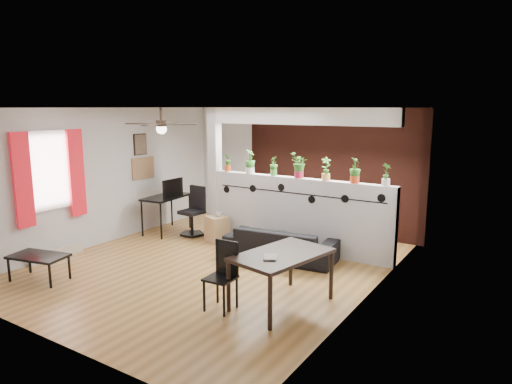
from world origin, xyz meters
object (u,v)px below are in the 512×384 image
cup (219,214)px  potted_plant_5 (355,170)px  office_chair (194,214)px  dining_table (282,259)px  folding_chair (224,269)px  potted_plant_6 (386,174)px  cube_shelf (217,228)px  computer_desk (166,199)px  potted_plant_1 (250,161)px  potted_plant_2 (274,165)px  potted_plant_4 (326,168)px  ceiling_fan (161,126)px  potted_plant_0 (228,162)px  potted_plant_3 (299,165)px  coffee_table (38,258)px  sofa (281,244)px

cup → potted_plant_5: bearing=7.4°
office_chair → cup: bearing=-5.0°
dining_table → folding_chair: (-0.60, -0.47, -0.12)m
potted_plant_5 → potted_plant_6: bearing=0.0°
cube_shelf → computer_desk: (-1.29, -0.06, 0.46)m
office_chair → potted_plant_1: bearing=13.1°
potted_plant_1 → potted_plant_2: size_ratio=1.28×
potted_plant_6 → cup: (-3.14, -0.34, -1.01)m
cube_shelf → office_chair: (-0.64, 0.06, 0.19)m
potted_plant_4 → potted_plant_6: potted_plant_4 is taller
ceiling_fan → office_chair: (-0.66, 1.52, -1.87)m
office_chair → cube_shelf: bearing=-5.3°
potted_plant_6 → cup: potted_plant_6 is taller
potted_plant_0 → cube_shelf: (-0.03, -0.34, -1.29)m
ceiling_fan → potted_plant_2: ceiling_fan is taller
potted_plant_3 → cube_shelf: size_ratio=0.92×
potted_plant_1 → cup: size_ratio=3.86×
dining_table → coffee_table: dining_table is taller
potted_plant_0 → potted_plant_4: 2.11m
potted_plant_1 → computer_desk: size_ratio=0.41×
cube_shelf → folding_chair: bearing=-28.3°
potted_plant_2 → sofa: potted_plant_2 is taller
office_chair → folding_chair: 3.56m
potted_plant_5 → cup: size_ratio=3.64×
cube_shelf → computer_desk: bearing=-154.6°
potted_plant_1 → potted_plant_5: size_ratio=1.06×
potted_plant_1 → dining_table: potted_plant_1 is taller
cup → office_chair: office_chair is taller
dining_table → office_chair: bearing=148.0°
potted_plant_5 → cube_shelf: 3.00m
potted_plant_3 → potted_plant_5: bearing=0.0°
computer_desk → dining_table: 4.26m
cube_shelf → coffee_table: 3.30m
potted_plant_0 → potted_plant_6: (3.16, -0.00, 0.01)m
potted_plant_6 → potted_plant_3: bearing=180.0°
potted_plant_1 → cup: bearing=-146.3°
potted_plant_5 → potted_plant_6: (0.53, 0.00, -0.03)m
potted_plant_3 → potted_plant_4: 0.53m
ceiling_fan → potted_plant_0: size_ratio=3.35×
cup → folding_chair: (1.89, -2.40, -0.01)m
potted_plant_6 → coffee_table: potted_plant_6 is taller
ceiling_fan → potted_plant_1: ceiling_fan is taller
potted_plant_1 → sofa: 1.80m
potted_plant_3 → dining_table: size_ratio=0.31×
potted_plant_3 → cube_shelf: bearing=-168.1°
ceiling_fan → potted_plant_3: (1.60, 1.80, -0.72)m
potted_plant_2 → potted_plant_3: 0.53m
potted_plant_4 → computer_desk: 3.56m
cube_shelf → coffee_table: (-1.02, -3.14, 0.11)m
potted_plant_2 → cup: size_ratio=3.02×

